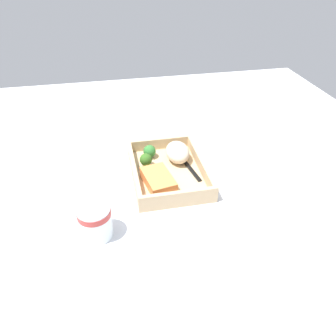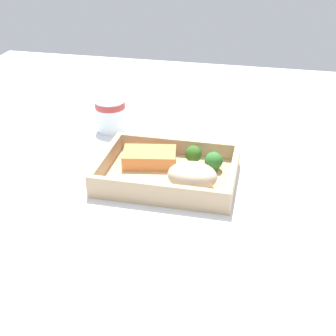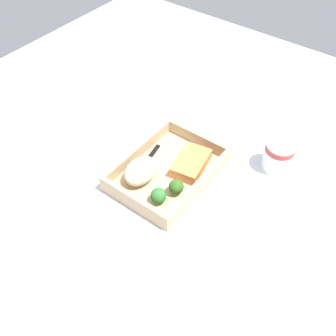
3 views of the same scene
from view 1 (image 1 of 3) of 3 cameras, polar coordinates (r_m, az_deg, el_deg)
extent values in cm
cube|color=silver|center=(94.54, 0.00, -1.83)|extent=(160.00, 160.00, 2.00)
cube|color=tan|center=(93.58, 0.00, -1.05)|extent=(27.77, 20.37, 1.20)
cube|color=tan|center=(94.25, 5.72, 0.80)|extent=(27.77, 1.20, 3.50)
cube|color=tan|center=(91.14, -5.91, -0.57)|extent=(27.77, 1.20, 3.50)
cube|color=tan|center=(81.96, 1.86, -5.13)|extent=(1.20, 17.97, 3.50)
cube|color=tan|center=(103.15, -1.48, 4.30)|extent=(1.20, 17.97, 3.50)
cube|color=#E58546|center=(87.98, -1.71, -2.08)|extent=(12.20, 8.75, 2.95)
ellipsoid|color=beige|center=(97.02, 1.67, 2.76)|extent=(9.71, 6.87, 5.41)
cylinder|color=#7F9F53|center=(99.56, -3.21, 2.17)|extent=(1.44, 1.44, 1.06)
sphere|color=#30712F|center=(98.71, -3.24, 2.93)|extent=(3.78, 3.78, 3.78)
cylinder|color=#8AA85F|center=(95.56, -3.84, 0.65)|extent=(1.37, 1.37, 1.33)
sphere|color=#325E1E|center=(94.63, -3.88, 1.48)|extent=(3.60, 3.60, 3.60)
cube|color=black|center=(94.04, 4.02, -0.33)|extent=(12.39, 3.32, 0.44)
cube|color=black|center=(99.92, 2.09, 2.12)|extent=(3.74, 2.78, 0.44)
cylinder|color=white|center=(75.84, -12.52, -9.21)|extent=(7.29, 7.29, 7.90)
cylinder|color=#B23833|center=(73.91, -12.80, -7.63)|extent=(7.51, 7.51, 1.42)
camera|label=2|loc=(1.33, 39.38, 26.02)|focal=50.00mm
camera|label=3|loc=(1.31, -29.85, 39.84)|focal=42.00mm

